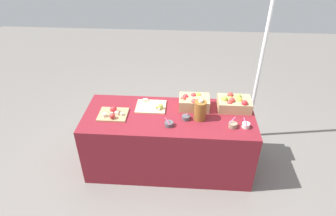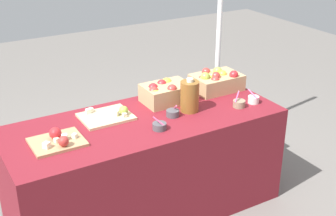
{
  "view_description": "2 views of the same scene",
  "coord_description": "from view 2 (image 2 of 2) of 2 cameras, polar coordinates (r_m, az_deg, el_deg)",
  "views": [
    {
      "loc": [
        0.17,
        -2.6,
        2.59
      ],
      "look_at": [
        -0.01,
        0.03,
        0.82
      ],
      "focal_mm": 30.84,
      "sensor_mm": 36.0,
      "label": 1
    },
    {
      "loc": [
        -1.28,
        -2.53,
        2.1
      ],
      "look_at": [
        0.18,
        -0.01,
        0.79
      ],
      "focal_mm": 49.62,
      "sensor_mm": 36.0,
      "label": 2
    }
  ],
  "objects": [
    {
      "name": "cutting_board_front",
      "position": [
        2.9,
        -13.41,
        -3.87
      ],
      "size": [
        0.32,
        0.26,
        0.09
      ],
      "color": "tan",
      "rests_on": "table"
    },
    {
      "name": "cider_jug",
      "position": [
        3.22,
        2.67,
        1.46
      ],
      "size": [
        0.13,
        0.13,
        0.24
      ],
      "color": "brown",
      "rests_on": "table"
    },
    {
      "name": "sample_bowl_mid",
      "position": [
        2.99,
        -1.06,
        -2.24
      ],
      "size": [
        0.09,
        0.09,
        0.1
      ],
      "color": "#4C4C51",
      "rests_on": "table"
    },
    {
      "name": "sample_bowl_near",
      "position": [
        3.17,
        0.59,
        -0.62
      ],
      "size": [
        0.09,
        0.09,
        0.1
      ],
      "color": "#4C4C51",
      "rests_on": "table"
    },
    {
      "name": "table",
      "position": [
        3.32,
        -2.8,
        -7.11
      ],
      "size": [
        1.9,
        0.76,
        0.74
      ],
      "primitive_type": "cube",
      "color": "maroon",
      "rests_on": "ground_plane"
    },
    {
      "name": "ground_plane",
      "position": [
        3.53,
        -2.68,
        -12.24
      ],
      "size": [
        10.0,
        10.0,
        0.0
      ],
      "primitive_type": "plane",
      "color": "slate"
    },
    {
      "name": "apple_crate_middle",
      "position": [
        3.37,
        -0.32,
        1.93
      ],
      "size": [
        0.34,
        0.24,
        0.16
      ],
      "color": "tan",
      "rests_on": "table"
    },
    {
      "name": "sample_bowl_far",
      "position": [
        3.43,
        10.45,
        1.04
      ],
      "size": [
        0.08,
        0.09,
        0.1
      ],
      "color": "silver",
      "rests_on": "table"
    },
    {
      "name": "tent_pole",
      "position": [
        4.07,
        6.26,
        8.81
      ],
      "size": [
        0.04,
        0.04,
        2.04
      ],
      "primitive_type": "cylinder",
      "color": "white",
      "rests_on": "ground_plane"
    },
    {
      "name": "apple_crate_left",
      "position": [
        3.61,
        5.88,
        3.32
      ],
      "size": [
        0.37,
        0.26,
        0.17
      ],
      "color": "tan",
      "rests_on": "table"
    },
    {
      "name": "cutting_board_back",
      "position": [
        3.18,
        -7.39,
        -0.94
      ],
      "size": [
        0.34,
        0.27,
        0.08
      ],
      "color": "#D1B284",
      "rests_on": "table"
    },
    {
      "name": "sample_bowl_extra",
      "position": [
        3.35,
        8.72,
        0.55
      ],
      "size": [
        0.09,
        0.09,
        0.11
      ],
      "color": "gray",
      "rests_on": "table"
    }
  ]
}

